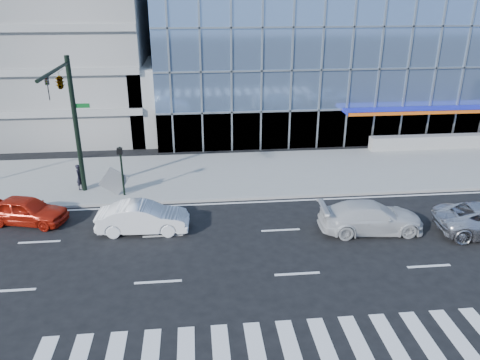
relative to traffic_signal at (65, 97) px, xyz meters
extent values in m
plane|color=black|center=(11.00, -4.57, -6.16)|extent=(160.00, 160.00, 0.00)
cube|color=gray|center=(11.00, 3.43, -6.09)|extent=(120.00, 8.00, 0.15)
cube|color=#6C8AB5|center=(25.00, 21.43, 1.34)|extent=(42.00, 26.00, 15.00)
cube|color=gray|center=(-9.00, 21.43, 3.84)|extent=(24.00, 24.00, 20.00)
cube|color=gray|center=(5.00, 13.43, -3.16)|extent=(6.00, 8.00, 6.00)
cylinder|color=black|center=(0.00, 1.43, -2.01)|extent=(0.28, 0.28, 8.00)
cylinder|color=black|center=(0.00, -1.37, 1.59)|extent=(0.18, 5.60, 0.18)
imported|color=black|center=(0.00, -2.77, 0.99)|extent=(0.18, 0.22, 1.10)
imported|color=black|center=(0.00, -0.57, 0.99)|extent=(0.48, 2.24, 0.90)
cube|color=#0C591E|center=(0.45, 1.43, -0.81)|extent=(0.90, 0.05, 0.25)
cylinder|color=black|center=(2.50, 0.43, -4.51)|extent=(0.12, 0.12, 3.00)
cube|color=black|center=(2.50, 0.28, -3.21)|extent=(0.30, 0.25, 0.35)
imported|color=silver|center=(15.53, -5.07, -5.40)|extent=(5.37, 2.36, 1.53)
imported|color=white|center=(4.01, -3.93, -5.41)|extent=(4.68, 1.84, 1.52)
imported|color=#AE1C0D|center=(-2.17, -2.39, -5.44)|extent=(4.56, 2.76, 1.45)
imported|color=black|center=(-0.24, 1.60, -5.22)|extent=(0.53, 0.66, 1.59)
cube|color=gray|center=(1.98, 0.43, -5.11)|extent=(1.81, 0.31, 1.82)
camera|label=1|loc=(6.77, -25.51, 5.35)|focal=35.00mm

